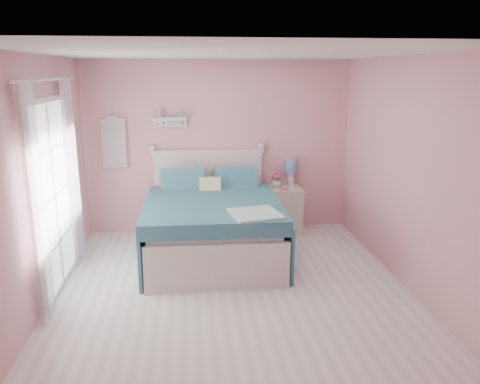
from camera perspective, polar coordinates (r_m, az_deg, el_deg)
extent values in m
plane|color=beige|center=(5.41, -0.78, -12.11)|extent=(4.50, 4.50, 0.00)
plane|color=pink|center=(7.17, -2.58, 5.47)|extent=(4.00, 0.00, 4.00)
plane|color=pink|center=(2.84, 3.63, -8.89)|extent=(4.00, 0.00, 4.00)
plane|color=pink|center=(5.18, -23.43, 0.74)|extent=(0.00, 4.50, 4.50)
plane|color=pink|center=(5.53, 20.30, 1.85)|extent=(0.00, 4.50, 4.50)
plane|color=white|center=(4.84, -0.89, 16.57)|extent=(4.50, 4.50, 0.00)
cube|color=silver|center=(6.33, -3.36, -5.77)|extent=(1.64, 2.15, 0.46)
cube|color=silver|center=(6.23, -3.41, -3.08)|extent=(1.58, 2.09, 0.16)
cube|color=silver|center=(7.24, -3.87, -0.04)|extent=(1.65, 0.07, 1.22)
cube|color=silver|center=(7.11, -3.95, 4.94)|extent=(1.71, 0.09, 0.06)
cube|color=silver|center=(5.33, -2.75, -9.23)|extent=(1.65, 0.06, 0.56)
cube|color=teal|center=(6.04, -3.35, -1.97)|extent=(1.75, 1.89, 0.18)
cube|color=#C8819D|center=(6.88, -6.95, 0.94)|extent=(0.68, 0.29, 0.43)
cube|color=#C8819D|center=(6.91, -0.61, 1.11)|extent=(0.68, 0.29, 0.43)
cube|color=#CCBC59|center=(6.61, -3.66, 0.46)|extent=(0.30, 0.22, 0.31)
cube|color=silver|center=(7.26, 5.44, -2.14)|extent=(0.49, 0.45, 0.70)
cube|color=silver|center=(7.00, 5.84, -0.90)|extent=(0.43, 0.02, 0.16)
sphere|color=white|center=(6.98, 5.87, -0.94)|extent=(0.03, 0.03, 0.03)
cylinder|color=white|center=(7.29, 6.19, 0.85)|extent=(0.13, 0.13, 0.02)
cylinder|color=white|center=(7.26, 6.21, 1.73)|extent=(0.07, 0.07, 0.23)
cylinder|color=#718CBD|center=(7.22, 6.26, 3.28)|extent=(0.21, 0.21, 0.19)
imported|color=white|center=(7.17, 4.46, 1.17)|extent=(0.16, 0.16, 0.14)
imported|color=#CB889C|center=(7.02, 5.46, 0.56)|extent=(0.11, 0.11, 0.07)
sphere|color=#E34D89|center=(7.14, 4.48, 2.33)|extent=(0.06, 0.06, 0.06)
sphere|color=#E34D89|center=(7.18, 4.76, 2.05)|extent=(0.06, 0.06, 0.06)
sphere|color=#E34D89|center=(7.15, 4.15, 2.10)|extent=(0.06, 0.06, 0.06)
sphere|color=#E34D89|center=(7.13, 4.67, 1.81)|extent=(0.06, 0.06, 0.06)
sphere|color=#E34D89|center=(7.13, 4.27, 1.89)|extent=(0.06, 0.06, 0.06)
cube|color=silver|center=(7.02, -8.56, 8.84)|extent=(0.50, 0.14, 0.04)
cube|color=silver|center=(7.09, -8.52, 8.32)|extent=(0.50, 0.03, 0.12)
cylinder|color=#D18C99|center=(7.02, -9.82, 9.36)|extent=(0.06, 0.06, 0.10)
cube|color=#718CBD|center=(7.02, -7.58, 9.28)|extent=(0.08, 0.06, 0.07)
cube|color=white|center=(7.15, -15.10, 5.78)|extent=(0.34, 0.03, 0.72)
cube|color=silver|center=(5.44, -22.81, 10.29)|extent=(0.04, 1.32, 0.06)
cube|color=silver|center=(5.93, -20.81, -10.31)|extent=(0.04, 1.32, 0.06)
cube|color=silver|center=(5.02, -23.56, -2.65)|extent=(0.04, 0.06, 2.10)
cube|color=silver|center=(6.19, -20.26, 0.76)|extent=(0.04, 0.06, 2.10)
cube|color=white|center=(5.59, -21.77, -0.47)|extent=(0.02, 1.20, 2.04)
cube|color=white|center=(4.87, -23.53, -1.57)|extent=(0.04, 0.40, 2.32)
cube|color=white|center=(6.26, -19.68, 2.18)|extent=(0.04, 0.40, 2.32)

